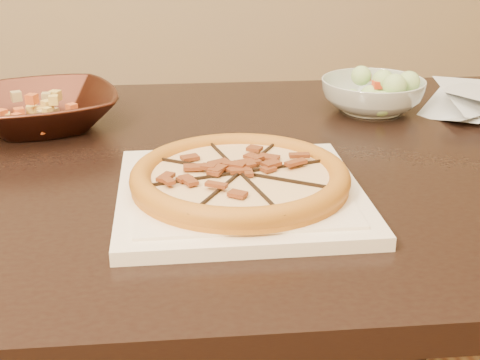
{
  "coord_description": "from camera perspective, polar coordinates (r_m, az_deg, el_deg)",
  "views": [
    {
      "loc": [
        0.06,
        -1.09,
        1.12
      ],
      "look_at": [
        0.18,
        -0.28,
        0.78
      ],
      "focal_mm": 50.0,
      "sensor_mm": 36.0,
      "label": 1
    }
  ],
  "objects": [
    {
      "name": "dining_table",
      "position": [
        1.09,
        -6.32,
        -2.93
      ],
      "size": [
        1.52,
        1.02,
        0.75
      ],
      "color": "black",
      "rests_on": "floor"
    },
    {
      "name": "plate",
      "position": [
        0.9,
        -0.0,
        -1.15
      ],
      "size": [
        0.34,
        0.34,
        0.02
      ],
      "color": "white",
      "rests_on": "dining_table"
    },
    {
      "name": "pizza",
      "position": [
        0.89,
        -0.0,
        0.24
      ],
      "size": [
        0.29,
        0.29,
        0.03
      ],
      "color": "#C76B20",
      "rests_on": "plate"
    },
    {
      "name": "bronze_bowl",
      "position": [
        1.24,
        -16.57,
        5.74
      ],
      "size": [
        0.32,
        0.32,
        0.06
      ],
      "primitive_type": "imported",
      "rotation": [
        0.0,
        0.0,
        0.23
      ],
      "color": "#401E14",
      "rests_on": "dining_table"
    },
    {
      "name": "mixed_dish",
      "position": [
        1.23,
        -16.82,
        7.81
      ],
      "size": [
        0.13,
        0.12,
        0.03
      ],
      "color": "tan",
      "rests_on": "bronze_bowl"
    },
    {
      "name": "salad_bowl",
      "position": [
        1.31,
        11.23,
        7.1
      ],
      "size": [
        0.21,
        0.21,
        0.06
      ],
      "primitive_type": "imported",
      "rotation": [
        0.0,
        0.0,
        0.09
      ],
      "color": "silver",
      "rests_on": "dining_table"
    },
    {
      "name": "salad",
      "position": [
        1.3,
        11.4,
        9.15
      ],
      "size": [
        0.08,
        0.11,
        0.04
      ],
      "color": "#C0DC8E",
      "rests_on": "salad_bowl"
    },
    {
      "name": "cling_film",
      "position": [
        1.33,
        18.9,
        6.23
      ],
      "size": [
        0.16,
        0.14,
        0.05
      ],
      "primitive_type": null,
      "rotation": [
        0.0,
        0.0,
        -0.11
      ],
      "color": "silver",
      "rests_on": "dining_table"
    }
  ]
}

